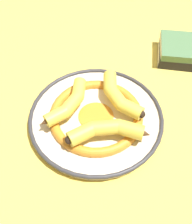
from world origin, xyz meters
TOP-DOWN VIEW (x-y plane):
  - ground_plane at (0.00, 0.00)m, footprint 2.80×2.80m
  - decorative_bowl at (-0.03, -0.02)m, footprint 0.37×0.37m
  - banana_a at (0.05, -0.02)m, footprint 0.09×0.19m
  - banana_b at (-0.05, -0.09)m, footprint 0.18×0.14m
  - banana_c at (-0.07, 0.04)m, footprint 0.18×0.09m
  - book_stack at (0.37, -0.01)m, footprint 0.23×0.23m

SIDE VIEW (x-z plane):
  - ground_plane at x=0.00m, z-range 0.00..0.00m
  - decorative_bowl at x=-0.03m, z-range 0.00..0.03m
  - book_stack at x=0.37m, z-range 0.00..0.06m
  - banana_c at x=-0.07m, z-range 0.03..0.07m
  - banana_a at x=0.05m, z-range 0.03..0.07m
  - banana_b at x=-0.05m, z-range 0.03..0.07m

